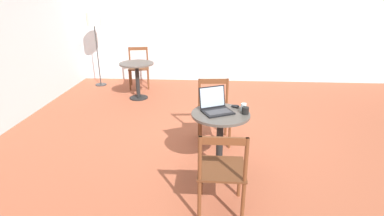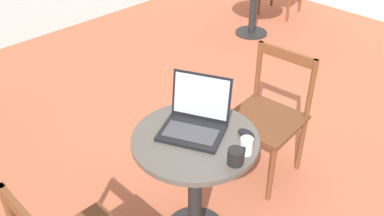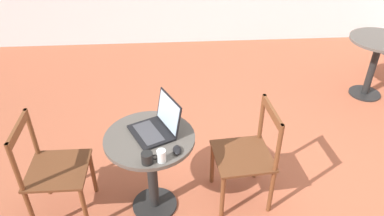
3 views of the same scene
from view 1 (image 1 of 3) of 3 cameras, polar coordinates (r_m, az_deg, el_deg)
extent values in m
plane|color=#9E5138|center=(4.46, 3.76, -5.88)|extent=(16.00, 16.00, 0.00)
cube|color=silver|center=(7.24, 4.12, 15.68)|extent=(0.06, 9.40, 2.70)
cylinder|color=black|center=(3.76, 5.11, -11.26)|extent=(0.37, 0.37, 0.02)
cylinder|color=black|center=(3.59, 5.29, -6.50)|extent=(0.08, 0.08, 0.68)
cylinder|color=#4C4742|center=(3.44, 5.48, -1.21)|extent=(0.67, 0.67, 0.03)
cylinder|color=black|center=(6.25, -10.11, 1.96)|extent=(0.37, 0.37, 0.02)
cylinder|color=black|center=(6.14, -10.32, 5.06)|extent=(0.08, 0.08, 0.68)
cylinder|color=#4C4742|center=(6.06, -10.54, 8.31)|extent=(0.67, 0.67, 0.03)
cylinder|color=brown|center=(4.14, 7.17, -4.82)|extent=(0.04, 0.04, 0.44)
cylinder|color=brown|center=(4.10, 1.63, -4.92)|extent=(0.04, 0.04, 0.44)
cylinder|color=brown|center=(4.50, 6.46, -2.62)|extent=(0.04, 0.04, 0.44)
cylinder|color=brown|center=(4.46, 1.37, -2.68)|extent=(0.04, 0.04, 0.44)
cube|color=#562F1A|center=(4.21, 4.24, -0.87)|extent=(0.49, 0.49, 0.02)
cylinder|color=brown|center=(4.34, 6.70, 2.85)|extent=(0.04, 0.04, 0.42)
cylinder|color=brown|center=(4.30, 1.43, 2.83)|extent=(0.04, 0.04, 0.42)
cube|color=brown|center=(4.27, 4.14, 5.10)|extent=(0.06, 0.43, 0.07)
cylinder|color=brown|center=(3.21, 1.73, -12.90)|extent=(0.04, 0.04, 0.44)
cylinder|color=brown|center=(3.23, 9.02, -13.02)|extent=(0.04, 0.04, 0.44)
cylinder|color=brown|center=(2.89, 1.41, -17.31)|extent=(0.04, 0.04, 0.44)
cylinder|color=brown|center=(2.91, 9.67, -17.41)|extent=(0.04, 0.04, 0.44)
cube|color=#562F1A|center=(2.92, 5.62, -11.42)|extent=(0.45, 0.45, 0.02)
cylinder|color=brown|center=(2.63, 1.50, -9.57)|extent=(0.04, 0.04, 0.42)
cylinder|color=brown|center=(2.65, 10.27, -9.72)|extent=(0.04, 0.04, 0.42)
cube|color=brown|center=(2.55, 6.04, -6.26)|extent=(0.02, 0.43, 0.07)
cylinder|color=brown|center=(6.73, -8.35, 5.32)|extent=(0.04, 0.04, 0.44)
cylinder|color=brown|center=(6.75, -11.75, 5.14)|extent=(0.04, 0.04, 0.44)
cylinder|color=brown|center=(7.12, -8.33, 6.17)|extent=(0.04, 0.04, 0.44)
cylinder|color=brown|center=(7.14, -11.55, 6.01)|extent=(0.04, 0.04, 0.44)
cube|color=#562F1A|center=(6.88, -10.11, 7.52)|extent=(0.53, 0.53, 0.02)
cylinder|color=brown|center=(7.02, -8.52, 9.74)|extent=(0.04, 0.04, 0.42)
cylinder|color=brown|center=(7.04, -11.81, 9.56)|extent=(0.04, 0.04, 0.42)
cube|color=brown|center=(6.99, -10.26, 11.07)|extent=(0.11, 0.42, 0.07)
cylinder|color=#333333|center=(7.37, -16.95, 4.30)|extent=(0.25, 0.25, 0.02)
cylinder|color=#333333|center=(7.22, -17.52, 9.46)|extent=(0.02, 0.02, 1.36)
cylinder|color=beige|center=(7.12, -18.24, 15.79)|extent=(0.31, 0.31, 0.27)
cube|color=black|center=(3.44, 4.89, -0.75)|extent=(0.37, 0.40, 0.02)
cube|color=#38383D|center=(3.42, 5.05, -0.70)|extent=(0.25, 0.31, 0.00)
cube|color=black|center=(3.52, 3.85, 2.12)|extent=(0.19, 0.32, 0.25)
cube|color=#9EB2C6|center=(3.51, 3.89, 2.11)|extent=(0.17, 0.29, 0.22)
ellipsoid|color=black|center=(3.62, 8.25, 0.36)|extent=(0.06, 0.10, 0.03)
cylinder|color=black|center=(3.43, 10.12, -0.48)|extent=(0.08, 0.08, 0.08)
torus|color=black|center=(3.48, 10.04, -0.11)|extent=(0.05, 0.01, 0.05)
cylinder|color=silver|center=(3.52, 9.80, 0.15)|extent=(0.06, 0.06, 0.09)
camera|label=2|loc=(2.36, 41.21, 18.57)|focal=40.00mm
camera|label=3|loc=(4.08, 41.43, 22.38)|focal=35.00mm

